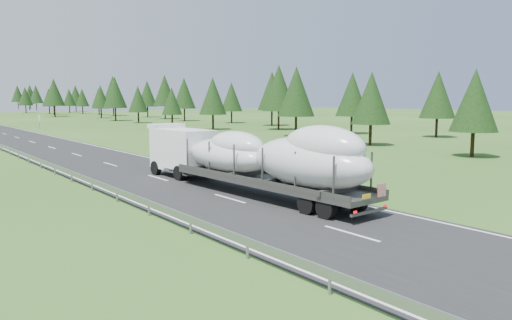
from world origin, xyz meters
TOP-DOWN VIEW (x-y plane):
  - ground at (0.00, 0.00)m, footprint 400.00×400.00m
  - highway_sign at (7.20, 80.00)m, footprint 0.08×0.90m
  - tree_line_right at (39.75, 115.70)m, footprint 28.05×302.85m
  - boat_truck at (1.85, 9.47)m, footprint 3.46×19.99m

SIDE VIEW (x-z plane):
  - ground at x=0.00m, z-range 0.00..0.00m
  - highway_sign at x=7.20m, z-range 0.51..3.11m
  - boat_truck at x=1.85m, z-range 0.12..4.38m
  - tree_line_right at x=39.75m, z-range 0.51..12.97m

